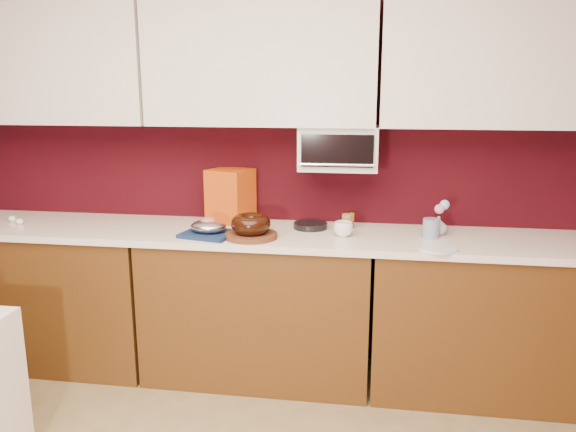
% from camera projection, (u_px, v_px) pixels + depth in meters
% --- Properties ---
extents(wall_back, '(4.00, 0.02, 2.50)m').
position_uv_depth(wall_back, '(268.00, 165.00, 3.49)').
color(wall_back, '#35070D').
rests_on(wall_back, floor).
extents(base_cabinet_left, '(1.31, 0.58, 0.86)m').
position_uv_depth(base_cabinet_left, '(54.00, 295.00, 3.57)').
color(base_cabinet_left, '#543210').
rests_on(base_cabinet_left, floor).
extents(base_cabinet_center, '(1.31, 0.58, 0.86)m').
position_uv_depth(base_cabinet_center, '(259.00, 307.00, 3.37)').
color(base_cabinet_center, '#543210').
rests_on(base_cabinet_center, floor).
extents(base_cabinet_right, '(1.31, 0.58, 0.86)m').
position_uv_depth(base_cabinet_right, '(490.00, 321.00, 3.17)').
color(base_cabinet_right, '#543210').
rests_on(base_cabinet_right, floor).
extents(countertop, '(4.00, 0.62, 0.04)m').
position_uv_depth(countertop, '(258.00, 235.00, 3.27)').
color(countertop, white).
rests_on(countertop, base_cabinet_center).
extents(upper_cabinet_left, '(1.31, 0.33, 0.70)m').
position_uv_depth(upper_cabinet_left, '(45.00, 65.00, 3.39)').
color(upper_cabinet_left, white).
rests_on(upper_cabinet_left, wall_back).
extents(upper_cabinet_center, '(1.31, 0.33, 0.70)m').
position_uv_depth(upper_cabinet_center, '(261.00, 64.00, 3.19)').
color(upper_cabinet_center, white).
rests_on(upper_cabinet_center, wall_back).
extents(upper_cabinet_right, '(1.31, 0.33, 0.70)m').
position_uv_depth(upper_cabinet_right, '(506.00, 62.00, 3.00)').
color(upper_cabinet_right, white).
rests_on(upper_cabinet_right, wall_back).
extents(toaster_oven, '(0.45, 0.30, 0.25)m').
position_uv_depth(toaster_oven, '(339.00, 148.00, 3.25)').
color(toaster_oven, white).
rests_on(toaster_oven, upper_cabinet_center).
extents(toaster_oven_door, '(0.40, 0.02, 0.18)m').
position_uv_depth(toaster_oven_door, '(337.00, 151.00, 3.10)').
color(toaster_oven_door, black).
rests_on(toaster_oven_door, toaster_oven).
extents(toaster_oven_handle, '(0.42, 0.02, 0.02)m').
position_uv_depth(toaster_oven_handle, '(337.00, 165.00, 3.10)').
color(toaster_oven_handle, silver).
rests_on(toaster_oven_handle, toaster_oven).
extents(cake_base, '(0.38, 0.38, 0.03)m').
position_uv_depth(cake_base, '(251.00, 236.00, 3.11)').
color(cake_base, '#5C2E1B').
rests_on(cake_base, countertop).
extents(bundt_cake, '(0.27, 0.27, 0.09)m').
position_uv_depth(bundt_cake, '(251.00, 224.00, 3.10)').
color(bundt_cake, black).
rests_on(bundt_cake, cake_base).
extents(navy_towel, '(0.33, 0.30, 0.02)m').
position_uv_depth(navy_towel, '(209.00, 234.00, 3.16)').
color(navy_towel, '#14274B').
rests_on(navy_towel, countertop).
extents(foil_ham_nest, '(0.24, 0.22, 0.07)m').
position_uv_depth(foil_ham_nest, '(208.00, 226.00, 3.15)').
color(foil_ham_nest, silver).
rests_on(foil_ham_nest, navy_towel).
extents(roasted_ham, '(0.12, 0.11, 0.06)m').
position_uv_depth(roasted_ham, '(208.00, 222.00, 3.15)').
color(roasted_ham, '#C76B5B').
rests_on(roasted_ham, foil_ham_nest).
extents(pandoro_box, '(0.30, 0.29, 0.33)m').
position_uv_depth(pandoro_box, '(231.00, 196.00, 3.47)').
color(pandoro_box, '#B1290B').
rests_on(pandoro_box, countertop).
extents(dark_pan, '(0.25, 0.25, 0.04)m').
position_uv_depth(dark_pan, '(310.00, 225.00, 3.33)').
color(dark_pan, black).
rests_on(dark_pan, countertop).
extents(coffee_mug, '(0.13, 0.13, 0.10)m').
position_uv_depth(coffee_mug, '(343.00, 228.00, 3.14)').
color(coffee_mug, white).
rests_on(coffee_mug, countertop).
extents(blue_jar, '(0.11, 0.11, 0.11)m').
position_uv_depth(blue_jar, '(431.00, 228.00, 3.11)').
color(blue_jar, navy).
rests_on(blue_jar, countertop).
extents(flower_vase, '(0.08, 0.08, 0.12)m').
position_uv_depth(flower_vase, '(438.00, 224.00, 3.18)').
color(flower_vase, '#B3BECB').
rests_on(flower_vase, countertop).
extents(flower_pink, '(0.06, 0.06, 0.06)m').
position_uv_depth(flower_pink, '(439.00, 209.00, 3.16)').
color(flower_pink, pink).
rests_on(flower_pink, flower_vase).
extents(flower_blue, '(0.06, 0.06, 0.06)m').
position_uv_depth(flower_blue, '(445.00, 205.00, 3.17)').
color(flower_blue, '#95D0EF').
rests_on(flower_blue, flower_vase).
extents(china_plate, '(0.23, 0.23, 0.01)m').
position_uv_depth(china_plate, '(439.00, 249.00, 2.89)').
color(china_plate, white).
rests_on(china_plate, countertop).
extents(amber_bottle, '(0.04, 0.04, 0.09)m').
position_uv_depth(amber_bottle, '(352.00, 220.00, 3.33)').
color(amber_bottle, brown).
rests_on(amber_bottle, countertop).
extents(paper_cup, '(0.06, 0.06, 0.09)m').
position_uv_depth(paper_cup, '(347.00, 221.00, 3.32)').
color(paper_cup, olive).
rests_on(paper_cup, countertop).
extents(egg_left, '(0.05, 0.04, 0.04)m').
position_uv_depth(egg_left, '(20.00, 221.00, 3.42)').
color(egg_left, white).
rests_on(egg_left, countertop).
extents(egg_right, '(0.05, 0.04, 0.04)m').
position_uv_depth(egg_right, '(12.00, 219.00, 3.49)').
color(egg_right, white).
rests_on(egg_right, countertop).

